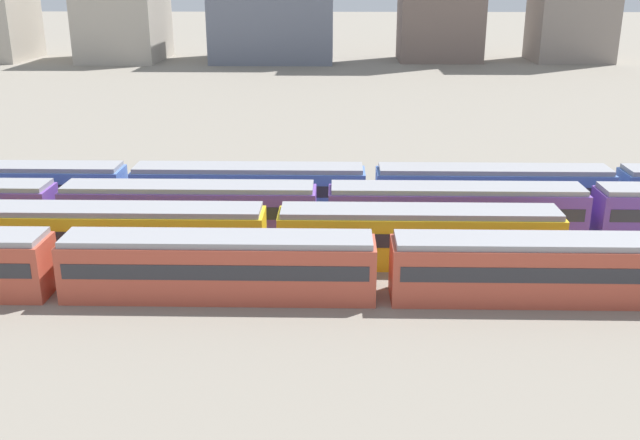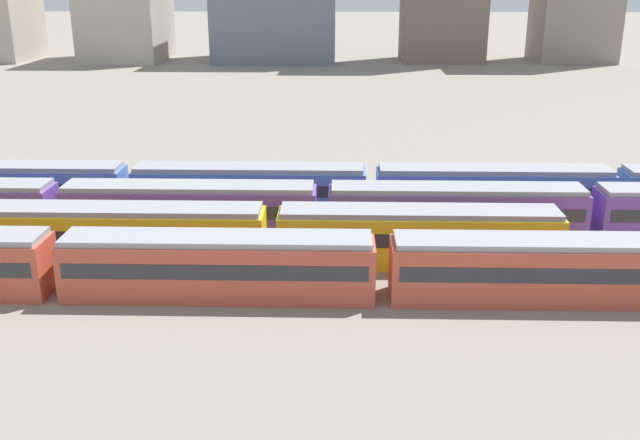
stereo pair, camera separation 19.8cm
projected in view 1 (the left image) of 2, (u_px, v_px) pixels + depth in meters
train_track_0 at (219, 266)px, 41.55m from camera, size 55.80×3.06×3.75m
train_track_1 at (126, 234)px, 46.61m from camera, size 55.80×3.06×3.75m
train_track_2 at (590, 212)px, 50.88m from camera, size 112.50×3.06×3.75m
train_track_3 at (492, 190)px, 55.91m from camera, size 93.60×3.06×3.75m
distant_building_1 at (122, 5)px, 150.29m from camera, size 15.82×21.13×22.47m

